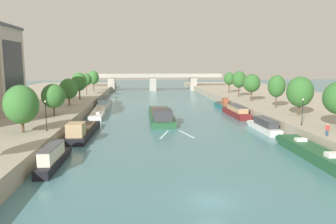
{
  "coord_description": "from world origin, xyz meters",
  "views": [
    {
      "loc": [
        -5.94,
        -25.25,
        11.46
      ],
      "look_at": [
        0.0,
        40.09,
        1.58
      ],
      "focal_mm": 34.44,
      "sensor_mm": 36.0,
      "label": 1
    }
  ],
  "objects_px": {
    "moored_boat_left_end": "(82,131)",
    "tree_right_past_mid": "(277,86)",
    "person_on_quay": "(327,129)",
    "moored_boat_left_midway": "(53,158)",
    "moored_boat_right_far": "(264,126)",
    "tree_right_distant": "(300,92)",
    "moored_boat_left_far": "(98,114)",
    "tree_left_midway": "(79,82)",
    "tree_left_end_of_row": "(21,105)",
    "tree_left_far": "(69,89)",
    "tree_right_third": "(239,80)",
    "tree_right_midway": "(252,83)",
    "tree_right_end_of_row": "(229,79)",
    "lamppost_right_bank": "(302,111)",
    "moored_boat_right_second": "(312,152)",
    "moored_boat_left_second": "(105,102)",
    "moored_boat_right_lone": "(236,111)",
    "barge_midriver": "(161,115)",
    "bridge_far": "(153,80)",
    "moored_boat_right_upstream": "(222,105)",
    "tree_left_distant": "(86,80)",
    "tree_left_third": "(93,78)",
    "tree_left_nearest": "(53,96)",
    "lamppost_left_bank": "(46,114)"
  },
  "relations": [
    {
      "from": "tree_left_nearest",
      "to": "tree_right_end_of_row",
      "type": "relative_size",
      "value": 0.88
    },
    {
      "from": "tree_left_end_of_row",
      "to": "tree_left_far",
      "type": "bearing_deg",
      "value": 89.56
    },
    {
      "from": "moored_boat_left_midway",
      "to": "moored_boat_left_end",
      "type": "xyz_separation_m",
      "value": [
        0.6,
        15.45,
        -0.19
      ]
    },
    {
      "from": "moored_boat_left_midway",
      "to": "lamppost_right_bank",
      "type": "height_order",
      "value": "lamppost_right_bank"
    },
    {
      "from": "bridge_far",
      "to": "person_on_quay",
      "type": "height_order",
      "value": "bridge_far"
    },
    {
      "from": "moored_boat_right_lone",
      "to": "lamppost_right_bank",
      "type": "bearing_deg",
      "value": -81.19
    },
    {
      "from": "moored_boat_left_end",
      "to": "moored_boat_right_lone",
      "type": "distance_m",
      "value": 34.98
    },
    {
      "from": "tree_right_distant",
      "to": "tree_right_third",
      "type": "bearing_deg",
      "value": 91.07
    },
    {
      "from": "moored_boat_left_end",
      "to": "tree_left_third",
      "type": "distance_m",
      "value": 61.64
    },
    {
      "from": "tree_left_third",
      "to": "tree_right_midway",
      "type": "relative_size",
      "value": 1.03
    },
    {
      "from": "moored_boat_left_end",
      "to": "tree_right_end_of_row",
      "type": "bearing_deg",
      "value": 53.0
    },
    {
      "from": "moored_boat_right_far",
      "to": "tree_right_midway",
      "type": "height_order",
      "value": "tree_right_midway"
    },
    {
      "from": "moored_boat_right_far",
      "to": "lamppost_right_bank",
      "type": "relative_size",
      "value": 2.73
    },
    {
      "from": "tree_right_past_mid",
      "to": "tree_left_nearest",
      "type": "bearing_deg",
      "value": -171.0
    },
    {
      "from": "moored_boat_left_midway",
      "to": "tree_left_far",
      "type": "distance_m",
      "value": 38.59
    },
    {
      "from": "bridge_far",
      "to": "person_on_quay",
      "type": "xyz_separation_m",
      "value": [
        18.33,
        -98.06,
        -1.49
      ]
    },
    {
      "from": "tree_right_end_of_row",
      "to": "moored_boat_right_lone",
      "type": "bearing_deg",
      "value": -103.1
    },
    {
      "from": "moored_boat_right_second",
      "to": "tree_left_end_of_row",
      "type": "xyz_separation_m",
      "value": [
        -37.04,
        8.01,
        5.3
      ]
    },
    {
      "from": "tree_left_midway",
      "to": "tree_right_third",
      "type": "xyz_separation_m",
      "value": [
        43.9,
        3.52,
        0.22
      ]
    },
    {
      "from": "moored_boat_right_second",
      "to": "tree_left_end_of_row",
      "type": "distance_m",
      "value": 38.26
    },
    {
      "from": "moored_boat_right_second",
      "to": "tree_left_midway",
      "type": "distance_m",
      "value": 61.68
    },
    {
      "from": "moored_boat_left_midway",
      "to": "moored_boat_right_second",
      "type": "height_order",
      "value": "moored_boat_left_midway"
    },
    {
      "from": "lamppost_right_bank",
      "to": "moored_boat_left_end",
      "type": "bearing_deg",
      "value": 171.87
    },
    {
      "from": "tree_right_distant",
      "to": "lamppost_right_bank",
      "type": "distance_m",
      "value": 10.39
    },
    {
      "from": "moored_boat_left_second",
      "to": "tree_right_end_of_row",
      "type": "bearing_deg",
      "value": 20.66
    },
    {
      "from": "moored_boat_right_second",
      "to": "tree_right_past_mid",
      "type": "distance_m",
      "value": 30.72
    },
    {
      "from": "tree_left_end_of_row",
      "to": "tree_left_distant",
      "type": "height_order",
      "value": "tree_left_end_of_row"
    },
    {
      "from": "moored_boat_left_far",
      "to": "bridge_far",
      "type": "distance_m",
      "value": 67.89
    },
    {
      "from": "moored_boat_right_lone",
      "to": "moored_boat_left_second",
      "type": "bearing_deg",
      "value": 148.35
    },
    {
      "from": "moored_boat_right_upstream",
      "to": "bridge_far",
      "type": "bearing_deg",
      "value": 105.81
    },
    {
      "from": "moored_boat_right_far",
      "to": "tree_right_distant",
      "type": "relative_size",
      "value": 1.58
    },
    {
      "from": "moored_boat_right_upstream",
      "to": "moored_boat_right_lone",
      "type": "bearing_deg",
      "value": -91.14
    },
    {
      "from": "tree_left_distant",
      "to": "tree_right_end_of_row",
      "type": "height_order",
      "value": "tree_right_end_of_row"
    },
    {
      "from": "tree_right_third",
      "to": "tree_right_midway",
      "type": "bearing_deg",
      "value": -90.91
    },
    {
      "from": "lamppost_right_bank",
      "to": "tree_right_past_mid",
      "type": "bearing_deg",
      "value": 77.5
    },
    {
      "from": "tree_left_end_of_row",
      "to": "tree_right_past_mid",
      "type": "relative_size",
      "value": 0.94
    },
    {
      "from": "person_on_quay",
      "to": "moored_boat_left_midway",
      "type": "bearing_deg",
      "value": -174.88
    },
    {
      "from": "lamppost_right_bank",
      "to": "moored_boat_left_second",
      "type": "bearing_deg",
      "value": 129.69
    },
    {
      "from": "moored_boat_right_second",
      "to": "moored_boat_right_lone",
      "type": "distance_m",
      "value": 31.81
    },
    {
      "from": "moored_boat_left_end",
      "to": "person_on_quay",
      "type": "xyz_separation_m",
      "value": [
        33.32,
        -12.41,
        2.18
      ]
    },
    {
      "from": "moored_boat_left_end",
      "to": "tree_right_past_mid",
      "type": "height_order",
      "value": "tree_right_past_mid"
    },
    {
      "from": "barge_midriver",
      "to": "moored_boat_left_second",
      "type": "distance_m",
      "value": 25.39
    },
    {
      "from": "tree_left_distant",
      "to": "tree_right_end_of_row",
      "type": "bearing_deg",
      "value": 3.46
    },
    {
      "from": "moored_boat_left_midway",
      "to": "tree_left_end_of_row",
      "type": "relative_size",
      "value": 1.57
    },
    {
      "from": "moored_boat_right_lone",
      "to": "tree_right_distant",
      "type": "distance_m",
      "value": 15.93
    },
    {
      "from": "moored_boat_left_far",
      "to": "tree_left_midway",
      "type": "bearing_deg",
      "value": 113.35
    },
    {
      "from": "tree_left_midway",
      "to": "bridge_far",
      "type": "bearing_deg",
      "value": 67.18
    },
    {
      "from": "barge_midriver",
      "to": "lamppost_left_bank",
      "type": "relative_size",
      "value": 5.67
    },
    {
      "from": "tree_right_end_of_row",
      "to": "tree_right_midway",
      "type": "bearing_deg",
      "value": -92.16
    },
    {
      "from": "tree_left_third",
      "to": "lamppost_left_bank",
      "type": "bearing_deg",
      "value": -87.87
    }
  ]
}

